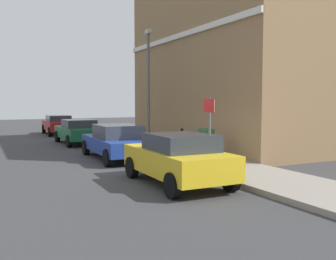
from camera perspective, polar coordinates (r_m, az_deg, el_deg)
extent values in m
plane|color=#38383A|center=(13.61, -2.17, -5.53)|extent=(80.00, 80.00, 0.00)
cube|color=gray|center=(19.81, -4.36, -2.21)|extent=(2.56, 30.00, 0.15)
cube|color=olive|center=(20.47, 11.15, 10.36)|extent=(7.41, 11.78, 9.01)
cube|color=silver|center=(18.57, 1.77, 14.05)|extent=(0.12, 11.78, 0.24)
cube|color=gold|center=(10.66, 1.40, -4.73)|extent=(1.83, 3.93, 0.66)
cube|color=#2D333D|center=(10.41, 1.93, -1.91)|extent=(1.59, 1.90, 0.47)
cylinder|color=black|center=(11.65, -5.47, -5.63)|extent=(0.23, 0.64, 0.64)
cylinder|color=black|center=(12.32, 1.87, -5.06)|extent=(0.23, 0.64, 0.64)
cylinder|color=black|center=(9.13, 0.75, -8.40)|extent=(0.23, 0.64, 0.64)
cylinder|color=black|center=(9.97, 9.44, -7.36)|extent=(0.23, 0.64, 0.64)
cube|color=navy|center=(15.47, -7.77, -2.14)|extent=(1.94, 4.52, 0.55)
cube|color=#2D333D|center=(15.21, -7.54, -0.24)|extent=(1.66, 2.03, 0.55)
cylinder|color=black|center=(16.89, -12.29, -2.60)|extent=(0.24, 0.65, 0.64)
cylinder|color=black|center=(17.36, -6.72, -2.34)|extent=(0.24, 0.65, 0.64)
cylinder|color=black|center=(13.66, -9.08, -4.19)|extent=(0.24, 0.65, 0.64)
cylinder|color=black|center=(14.23, -2.37, -3.79)|extent=(0.24, 0.65, 0.64)
cube|color=#195933|center=(21.36, -13.42, -0.38)|extent=(1.80, 4.15, 0.60)
cube|color=#2D333D|center=(21.10, -13.30, 0.94)|extent=(1.57, 1.82, 0.45)
cylinder|color=black|center=(22.68, -16.37, -0.92)|extent=(0.22, 0.64, 0.64)
cylinder|color=black|center=(23.05, -12.30, -0.76)|extent=(0.22, 0.64, 0.64)
cylinder|color=black|center=(19.73, -14.71, -1.65)|extent=(0.22, 0.64, 0.64)
cylinder|color=black|center=(20.15, -10.08, -1.46)|extent=(0.22, 0.64, 0.64)
cube|color=maroon|center=(27.72, -16.27, 0.67)|extent=(1.72, 4.04, 0.64)
cube|color=#2D333D|center=(27.52, -16.24, 1.70)|extent=(1.49, 2.05, 0.42)
cylinder|color=black|center=(29.06, -18.24, 0.16)|extent=(0.23, 0.64, 0.64)
cylinder|color=black|center=(29.31, -15.24, 0.25)|extent=(0.23, 0.64, 0.64)
cylinder|color=black|center=(26.19, -17.40, -0.26)|extent=(0.23, 0.64, 0.64)
cylinder|color=black|center=(26.46, -14.08, -0.15)|extent=(0.23, 0.64, 0.64)
cube|color=#1E4C28|center=(14.29, 5.79, -2.13)|extent=(0.40, 0.55, 1.15)
cube|color=#333333|center=(14.36, 5.78, -4.26)|extent=(0.46, 0.61, 0.08)
cylinder|color=black|center=(16.13, 2.11, -1.73)|extent=(0.12, 0.12, 0.95)
sphere|color=black|center=(16.09, 2.11, 0.02)|extent=(0.14, 0.14, 0.14)
cylinder|color=black|center=(16.93, -4.18, -1.46)|extent=(0.12, 0.12, 0.95)
sphere|color=black|center=(16.89, -4.19, 0.22)|extent=(0.14, 0.14, 0.14)
cylinder|color=#59595B|center=(12.18, 6.29, -0.54)|extent=(0.08, 0.08, 2.30)
cube|color=white|center=(12.13, 6.24, 3.69)|extent=(0.03, 0.56, 0.40)
cube|color=red|center=(12.12, 6.18, 3.69)|extent=(0.01, 0.60, 0.44)
cylinder|color=#59595B|center=(18.97, -2.98, 6.05)|extent=(0.14, 0.14, 5.50)
cube|color=#A5A599|center=(19.27, -3.01, 14.62)|extent=(0.20, 0.44, 0.20)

